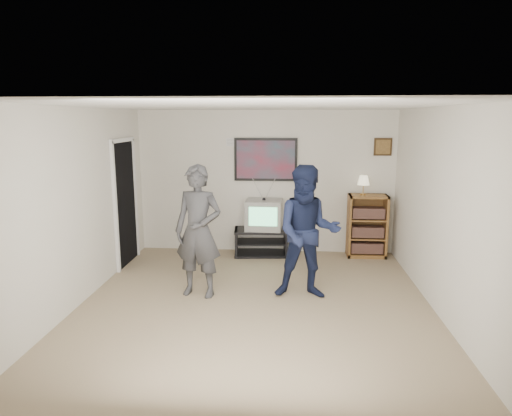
# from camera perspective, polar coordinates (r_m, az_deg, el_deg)

# --- Properties ---
(room_shell) EXTENTS (4.51, 5.00, 2.51)m
(room_shell) POSITION_cam_1_polar(r_m,az_deg,el_deg) (5.94, 0.10, 0.40)
(room_shell) COLOR #7C654F
(room_shell) RESTS_ON ground
(media_stand) EXTENTS (0.97, 0.59, 0.46)m
(media_stand) POSITION_cam_1_polar(r_m,az_deg,el_deg) (8.01, 0.63, -4.25)
(media_stand) COLOR black
(media_stand) RESTS_ON room_shell
(crt_television) EXTENTS (0.63, 0.54, 0.52)m
(crt_television) POSITION_cam_1_polar(r_m,az_deg,el_deg) (7.89, 0.99, -0.83)
(crt_television) COLOR gray
(crt_television) RESTS_ON media_stand
(bookshelf) EXTENTS (0.66, 0.38, 1.08)m
(bookshelf) POSITION_cam_1_polar(r_m,az_deg,el_deg) (8.08, 13.70, -2.18)
(bookshelf) COLOR brown
(bookshelf) RESTS_ON room_shell
(table_lamp) EXTENTS (0.20, 0.20, 0.33)m
(table_lamp) POSITION_cam_1_polar(r_m,az_deg,el_deg) (7.96, 13.27, 2.80)
(table_lamp) COLOR #F6EABA
(table_lamp) RESTS_ON bookshelf
(person_tall) EXTENTS (0.72, 0.54, 1.77)m
(person_tall) POSITION_cam_1_polar(r_m,az_deg,el_deg) (6.10, -7.22, -2.91)
(person_tall) COLOR #353638
(person_tall) RESTS_ON room_shell
(person_short) EXTENTS (0.87, 0.68, 1.78)m
(person_short) POSITION_cam_1_polar(r_m,az_deg,el_deg) (6.02, 6.48, -3.07)
(person_short) COLOR #141A37
(person_short) RESTS_ON room_shell
(controller_left) EXTENTS (0.05, 0.13, 0.04)m
(controller_left) POSITION_cam_1_polar(r_m,az_deg,el_deg) (6.21, -6.91, -0.23)
(controller_left) COLOR white
(controller_left) RESTS_ON person_tall
(controller_right) EXTENTS (0.04, 0.11, 0.03)m
(controller_right) POSITION_cam_1_polar(r_m,az_deg,el_deg) (6.16, 6.50, -1.45)
(controller_right) COLOR white
(controller_right) RESTS_ON person_short
(poster) EXTENTS (1.10, 0.03, 0.75)m
(poster) POSITION_cam_1_polar(r_m,az_deg,el_deg) (7.99, 1.22, 6.07)
(poster) COLOR black
(poster) RESTS_ON room_shell
(air_vent) EXTENTS (0.28, 0.02, 0.14)m
(air_vent) POSITION_cam_1_polar(r_m,az_deg,el_deg) (8.02, -2.74, 8.23)
(air_vent) COLOR white
(air_vent) RESTS_ON room_shell
(small_picture) EXTENTS (0.30, 0.03, 0.30)m
(small_picture) POSITION_cam_1_polar(r_m,az_deg,el_deg) (8.12, 15.58, 7.38)
(small_picture) COLOR black
(small_picture) RESTS_ON room_shell
(doorway) EXTENTS (0.03, 0.85, 2.00)m
(doorway) POSITION_cam_1_polar(r_m,az_deg,el_deg) (7.68, -16.07, 0.53)
(doorway) COLOR black
(doorway) RESTS_ON room_shell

